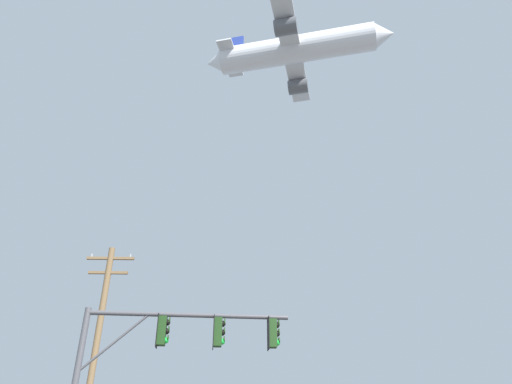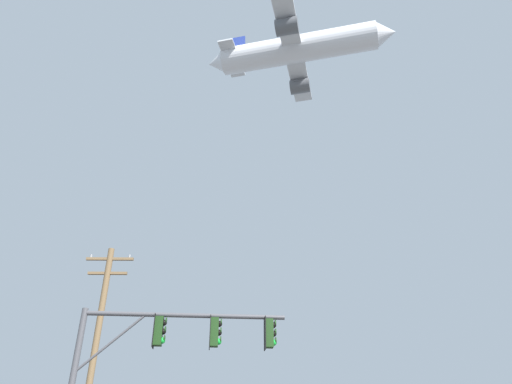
# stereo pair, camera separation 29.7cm
# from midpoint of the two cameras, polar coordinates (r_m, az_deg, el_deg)

# --- Properties ---
(signal_pole_near) EXTENTS (6.59, 0.80, 5.57)m
(signal_pole_near) POSITION_cam_midpoint_polar(r_m,az_deg,el_deg) (15.52, -10.66, -18.63)
(signal_pole_near) COLOR #4C4C51
(signal_pole_near) RESTS_ON ground
(utility_pole) EXTENTS (2.20, 0.28, 9.85)m
(utility_pole) POSITION_cam_midpoint_polar(r_m,az_deg,el_deg) (21.62, -19.04, -18.15)
(utility_pole) COLOR brown
(utility_pole) RESTS_ON ground
(airplane) EXTENTS (22.47, 17.36, 6.16)m
(airplane) POSITION_cam_midpoint_polar(r_m,az_deg,el_deg) (57.33, 5.39, 17.24)
(airplane) COLOR white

